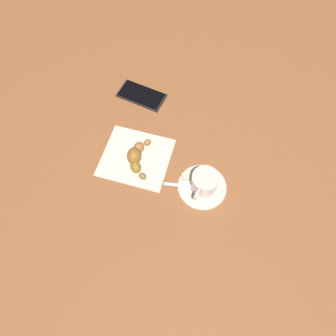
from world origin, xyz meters
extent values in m
plane|color=#965731|center=(0.00, 0.00, 0.00)|extent=(1.80, 1.80, 0.00)
cylinder|color=silver|center=(-0.08, 0.04, 0.00)|extent=(0.13, 0.13, 0.01)
cylinder|color=silver|center=(-0.08, 0.03, 0.03)|extent=(0.07, 0.07, 0.05)
cylinder|color=black|center=(-0.08, 0.03, 0.05)|extent=(0.06, 0.06, 0.00)
torus|color=silver|center=(-0.07, 0.07, 0.04)|extent=(0.02, 0.04, 0.03)
cube|color=silver|center=(-0.04, 0.05, 0.01)|extent=(0.12, 0.03, 0.00)
ellipsoid|color=silver|center=(-0.11, 0.04, 0.01)|extent=(0.03, 0.02, 0.01)
cube|color=beige|center=(-0.05, 0.01, 0.01)|extent=(0.07, 0.05, 0.01)
cube|color=silver|center=(0.12, 0.00, 0.00)|extent=(0.19, 0.17, 0.00)
ellipsoid|color=#AB6F3A|center=(0.10, -0.05, 0.01)|extent=(0.03, 0.03, 0.02)
ellipsoid|color=#A96D39|center=(0.12, -0.02, 0.02)|extent=(0.04, 0.04, 0.03)
ellipsoid|color=#A16229|center=(0.12, 0.01, 0.03)|extent=(0.05, 0.06, 0.04)
ellipsoid|color=olive|center=(0.10, 0.04, 0.02)|extent=(0.04, 0.05, 0.03)
ellipsoid|color=olive|center=(0.08, 0.06, 0.01)|extent=(0.03, 0.02, 0.02)
cube|color=black|center=(0.17, -0.21, 0.00)|extent=(0.16, 0.10, 0.01)
cube|color=black|center=(0.17, -0.21, 0.01)|extent=(0.14, 0.09, 0.00)
camera|label=1|loc=(-0.08, 0.34, 0.72)|focal=30.90mm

